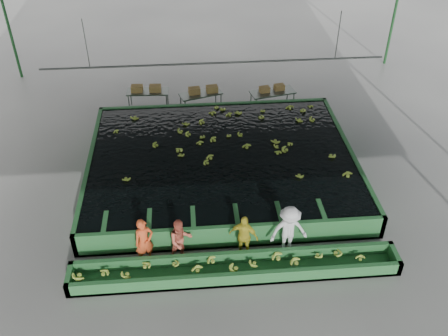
{
  "coord_description": "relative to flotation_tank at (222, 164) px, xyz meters",
  "views": [
    {
      "loc": [
        -1.23,
        -13.81,
        11.66
      ],
      "look_at": [
        0.0,
        0.5,
        1.0
      ],
      "focal_mm": 40.0,
      "sensor_mm": 36.0,
      "label": 1
    }
  ],
  "objects": [
    {
      "name": "rail_hanger_left",
      "position": [
        -5.0,
        3.5,
        3.55
      ],
      "size": [
        0.04,
        0.04,
        2.0
      ],
      "primitive_type": "cylinder",
      "color": "#59605B",
      "rests_on": "shed_roof"
    },
    {
      "name": "packing_table_right",
      "position": [
        2.72,
        4.75,
        0.01
      ],
      "size": [
        2.15,
        1.22,
        0.92
      ],
      "primitive_type": null,
      "rotation": [
        0.0,
        0.0,
        0.21
      ],
      "color": "#59605B",
      "rests_on": "ground"
    },
    {
      "name": "sorting_trough",
      "position": [
        0.0,
        -5.1,
        -0.2
      ],
      "size": [
        10.0,
        1.0,
        0.5
      ],
      "primitive_type": null,
      "color": "#296832",
      "rests_on": "ground"
    },
    {
      "name": "trough_bananas",
      "position": [
        0.0,
        -5.1,
        -0.05
      ],
      "size": [
        9.28,
        0.62,
        0.12
      ],
      "primitive_type": null,
      "color": "#A0BF3C",
      "rests_on": "sorting_trough"
    },
    {
      "name": "box_stack_left",
      "position": [
        -3.03,
        5.36,
        0.42
      ],
      "size": [
        1.37,
        0.46,
        0.29
      ],
      "primitive_type": null,
      "rotation": [
        0.0,
        0.0,
        -0.06
      ],
      "color": "olive",
      "rests_on": "packing_table_left"
    },
    {
      "name": "shed_roof",
      "position": [
        0.0,
        -1.5,
        4.55
      ],
      "size": [
        20.0,
        22.0,
        0.04
      ],
      "primitive_type": "cube",
      "color": "gray",
      "rests_on": "shed_posts"
    },
    {
      "name": "ground",
      "position": [
        0.0,
        -1.5,
        -0.45
      ],
      "size": [
        80.0,
        80.0,
        0.0
      ],
      "primitive_type": "plane",
      "color": "gray",
      "rests_on": "ground"
    },
    {
      "name": "box_stack_right",
      "position": [
        2.69,
        4.83,
        0.47
      ],
      "size": [
        1.21,
        0.57,
        0.25
      ],
      "primitive_type": null,
      "rotation": [
        0.0,
        0.0,
        0.22
      ],
      "color": "olive",
      "rests_on": "packing_table_right"
    },
    {
      "name": "tank_water",
      "position": [
        0.0,
        -0.0,
        0.4
      ],
      "size": [
        9.7,
        7.7,
        0.0
      ],
      "primitive_type": "cube",
      "color": "black",
      "rests_on": "flotation_tank"
    },
    {
      "name": "worker_b",
      "position": [
        -1.62,
        -4.3,
        0.33
      ],
      "size": [
        0.91,
        0.8,
        1.56
      ],
      "primitive_type": "imported",
      "rotation": [
        0.0,
        0.0,
        0.33
      ],
      "color": "#CE5D46",
      "rests_on": "ground"
    },
    {
      "name": "shed_posts",
      "position": [
        0.0,
        -1.5,
        2.05
      ],
      "size": [
        20.0,
        22.0,
        5.0
      ],
      "primitive_type": null,
      "color": "#1E5526",
      "rests_on": "ground"
    },
    {
      "name": "box_stack_mid",
      "position": [
        -0.43,
        5.01,
        0.42
      ],
      "size": [
        1.37,
        0.55,
        0.29
      ],
      "primitive_type": null,
      "rotation": [
        0.0,
        0.0,
        0.14
      ],
      "color": "olive",
      "rests_on": "packing_table_mid"
    },
    {
      "name": "packing_table_left",
      "position": [
        -2.97,
        5.38,
        -0.01
      ],
      "size": [
        1.96,
        0.87,
        0.87
      ],
      "primitive_type": null,
      "rotation": [
        0.0,
        0.0,
        -0.06
      ],
      "color": "#59605B",
      "rests_on": "ground"
    },
    {
      "name": "worker_c",
      "position": [
        0.32,
        -4.3,
        0.34
      ],
      "size": [
        1.0,
        0.71,
        1.58
      ],
      "primitive_type": "imported",
      "rotation": [
        0.0,
        0.0,
        -0.39
      ],
      "color": "gold",
      "rests_on": "ground"
    },
    {
      "name": "cableway_rail",
      "position": [
        0.0,
        3.5,
        2.55
      ],
      "size": [
        0.08,
        0.08,
        14.0
      ],
      "primitive_type": "cylinder",
      "color": "#59605B",
      "rests_on": "shed_roof"
    },
    {
      "name": "rail_hanger_right",
      "position": [
        5.0,
        3.5,
        3.55
      ],
      "size": [
        0.04,
        0.04,
        2.0
      ],
      "primitive_type": "cylinder",
      "color": "#59605B",
      "rests_on": "shed_roof"
    },
    {
      "name": "floating_bananas",
      "position": [
        0.0,
        0.8,
        0.4
      ],
      "size": [
        8.87,
        6.05,
        0.12
      ],
      "primitive_type": null,
      "color": "#A0BF3C",
      "rests_on": "tank_water"
    },
    {
      "name": "packing_table_mid",
      "position": [
        -0.56,
        4.96,
        -0.01
      ],
      "size": [
        2.06,
        1.3,
        0.87
      ],
      "primitive_type": null,
      "rotation": [
        0.0,
        0.0,
        0.3
      ],
      "color": "#59605B",
      "rests_on": "ground"
    },
    {
      "name": "worker_a",
      "position": [
        -2.72,
        -4.3,
        0.37
      ],
      "size": [
        0.71,
        0.6,
        1.65
      ],
      "primitive_type": "imported",
      "rotation": [
        0.0,
        0.0,
        0.41
      ],
      "color": "#EF5425",
      "rests_on": "ground"
    },
    {
      "name": "worker_d",
      "position": [
        1.73,
        -4.3,
        0.46
      ],
      "size": [
        1.22,
        0.77,
        1.82
      ],
      "primitive_type": "imported",
      "rotation": [
        0.0,
        0.0,
        0.08
      ],
      "color": "silver",
      "rests_on": "ground"
    },
    {
      "name": "flotation_tank",
      "position": [
        0.0,
        0.0,
        0.0
      ],
      "size": [
        10.0,
        8.0,
        0.9
      ],
      "primitive_type": null,
      "color": "#296832",
      "rests_on": "ground"
    }
  ]
}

